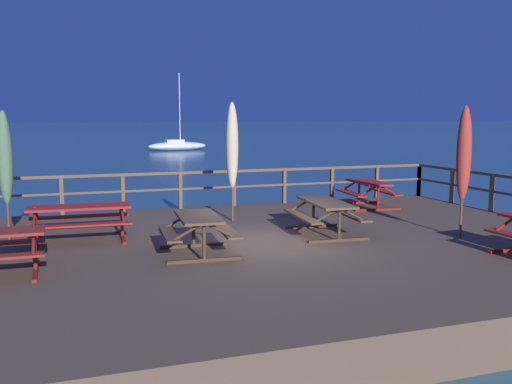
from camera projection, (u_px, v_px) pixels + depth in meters
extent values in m
plane|color=#2D5B6B|center=(268.00, 277.00, 12.31)|extent=(600.00, 600.00, 0.00)
cube|color=brown|center=(268.00, 260.00, 12.26)|extent=(15.09, 10.67, 0.76)
cube|color=brown|center=(207.00, 172.00, 16.92)|extent=(14.79, 0.09, 0.08)
cube|color=brown|center=(207.00, 188.00, 16.98)|extent=(14.79, 0.07, 0.06)
cube|color=brown|center=(62.00, 196.00, 15.65)|extent=(0.10, 0.10, 1.05)
cube|color=brown|center=(123.00, 193.00, 16.18)|extent=(0.10, 0.10, 1.05)
cube|color=brown|center=(180.00, 191.00, 16.72)|extent=(0.10, 0.10, 1.05)
cube|color=brown|center=(234.00, 188.00, 17.26)|extent=(0.10, 0.10, 1.05)
cube|color=brown|center=(284.00, 186.00, 17.79)|extent=(0.10, 0.10, 1.05)
cube|color=brown|center=(332.00, 184.00, 18.33)|extent=(0.10, 0.10, 1.05)
cube|color=brown|center=(377.00, 182.00, 18.87)|extent=(0.10, 0.10, 1.05)
cube|color=brown|center=(419.00, 180.00, 19.41)|extent=(0.10, 0.10, 1.05)
cube|color=brown|center=(492.00, 193.00, 16.17)|extent=(0.10, 0.10, 1.05)
cube|color=brown|center=(452.00, 186.00, 17.79)|extent=(0.10, 0.10, 1.05)
cube|color=brown|center=(419.00, 180.00, 19.41)|extent=(0.10, 0.10, 1.05)
cube|color=brown|center=(198.00, 217.00, 11.15)|extent=(0.88, 1.68, 0.05)
cube|color=brown|center=(227.00, 230.00, 11.33)|extent=(0.40, 1.64, 0.04)
cube|color=brown|center=(170.00, 233.00, 11.04)|extent=(0.40, 1.64, 0.04)
cube|color=#432F1F|center=(204.00, 260.00, 10.63)|extent=(1.40, 0.18, 0.06)
cylinder|color=#432F1F|center=(204.00, 242.00, 10.59)|extent=(0.07, 0.07, 0.74)
cylinder|color=#432F1F|center=(219.00, 230.00, 10.63)|extent=(0.63, 0.10, 0.37)
cylinder|color=#432F1F|center=(189.00, 231.00, 10.49)|extent=(0.63, 0.10, 0.37)
cube|color=#432F1F|center=(194.00, 245.00, 11.85)|extent=(1.40, 0.18, 0.06)
cylinder|color=#432F1F|center=(194.00, 229.00, 11.80)|extent=(0.07, 0.07, 0.74)
cylinder|color=#432F1F|center=(207.00, 218.00, 11.85)|extent=(0.63, 0.10, 0.37)
cylinder|color=#432F1F|center=(180.00, 219.00, 11.70)|extent=(0.63, 0.10, 0.37)
cube|color=brown|center=(326.00, 202.00, 13.03)|extent=(0.93, 2.04, 0.05)
cube|color=brown|center=(348.00, 214.00, 13.21)|extent=(0.45, 1.99, 0.04)
cube|color=brown|center=(302.00, 216.00, 12.93)|extent=(0.45, 1.99, 0.04)
cube|color=#432F1F|center=(339.00, 240.00, 12.35)|extent=(1.40, 0.20, 0.06)
cylinder|color=#432F1F|center=(339.00, 225.00, 12.30)|extent=(0.07, 0.07, 0.74)
cylinder|color=#432F1F|center=(352.00, 214.00, 12.34)|extent=(0.63, 0.11, 0.37)
cylinder|color=#432F1F|center=(327.00, 215.00, 12.20)|extent=(0.63, 0.11, 0.37)
cube|color=#432F1F|center=(313.00, 226.00, 13.90)|extent=(1.40, 0.20, 0.06)
cylinder|color=#432F1F|center=(313.00, 213.00, 13.86)|extent=(0.07, 0.07, 0.74)
cylinder|color=#432F1F|center=(324.00, 203.00, 13.90)|extent=(0.63, 0.11, 0.37)
cylinder|color=#432F1F|center=(303.00, 204.00, 13.76)|extent=(0.63, 0.11, 0.37)
cylinder|color=maroon|center=(507.00, 223.00, 11.35)|extent=(0.63, 0.08, 0.37)
cube|color=maroon|center=(36.00, 271.00, 9.92)|extent=(0.09, 1.40, 0.06)
cylinder|color=maroon|center=(35.00, 251.00, 9.88)|extent=(0.07, 0.07, 0.74)
cylinder|color=maroon|center=(33.00, 242.00, 9.58)|extent=(0.06, 0.63, 0.37)
cylinder|color=maroon|center=(35.00, 236.00, 10.11)|extent=(0.06, 0.63, 0.37)
cube|color=maroon|center=(79.00, 207.00, 12.36)|extent=(2.18, 0.85, 0.05)
cube|color=maroon|center=(80.00, 225.00, 11.87)|extent=(2.16, 0.37, 0.04)
cube|color=maroon|center=(80.00, 216.00, 12.93)|extent=(2.16, 0.37, 0.04)
cube|color=maroon|center=(37.00, 242.00, 12.20)|extent=(0.14, 1.40, 0.06)
cylinder|color=maroon|center=(36.00, 226.00, 12.16)|extent=(0.07, 0.07, 0.74)
cylinder|color=maroon|center=(34.00, 218.00, 11.86)|extent=(0.08, 0.63, 0.37)
cylinder|color=maroon|center=(36.00, 214.00, 12.39)|extent=(0.08, 0.63, 0.37)
cube|color=maroon|center=(122.00, 237.00, 12.71)|extent=(0.14, 1.40, 0.06)
cylinder|color=maroon|center=(122.00, 222.00, 12.67)|extent=(0.07, 0.07, 0.74)
cylinder|color=maroon|center=(122.00, 214.00, 12.37)|extent=(0.08, 0.63, 0.37)
cylinder|color=maroon|center=(121.00, 210.00, 12.90)|extent=(0.08, 0.63, 0.37)
cube|color=maroon|center=(369.00, 182.00, 16.96)|extent=(0.93, 1.77, 0.05)
cube|color=maroon|center=(386.00, 192.00, 17.12)|extent=(0.45, 1.72, 0.04)
cube|color=maroon|center=(351.00, 193.00, 16.87)|extent=(0.45, 1.72, 0.04)
cube|color=maroon|center=(378.00, 210.00, 16.40)|extent=(1.40, 0.22, 0.06)
cylinder|color=maroon|center=(378.00, 198.00, 16.36)|extent=(0.07, 0.07, 0.74)
cylinder|color=maroon|center=(387.00, 190.00, 16.39)|extent=(0.63, 0.12, 0.37)
cylinder|color=maroon|center=(369.00, 190.00, 16.27)|extent=(0.63, 0.12, 0.37)
cube|color=maroon|center=(359.00, 203.00, 17.69)|extent=(1.40, 0.22, 0.06)
cylinder|color=maroon|center=(359.00, 192.00, 17.65)|extent=(0.07, 0.07, 0.74)
cylinder|color=maroon|center=(368.00, 185.00, 17.68)|extent=(0.63, 0.12, 0.37)
cylinder|color=maroon|center=(351.00, 185.00, 17.55)|extent=(0.63, 0.12, 0.37)
cylinder|color=#4C3828|center=(463.00, 176.00, 12.61)|extent=(0.06, 0.06, 2.76)
ellipsoid|color=#A33328|center=(464.00, 154.00, 12.55)|extent=(0.32, 0.32, 2.10)
cylinder|color=maroon|center=(464.00, 161.00, 12.57)|extent=(0.21, 0.21, 0.05)
cone|color=#4C3828|center=(466.00, 110.00, 12.42)|extent=(0.10, 0.10, 0.14)
cylinder|color=#4C3828|center=(6.00, 180.00, 12.25)|extent=(0.06, 0.06, 2.67)
ellipsoid|color=#4C704C|center=(5.00, 158.00, 12.19)|extent=(0.32, 0.32, 2.03)
cylinder|color=#2D432D|center=(5.00, 165.00, 12.21)|extent=(0.21, 0.21, 0.05)
cone|color=#4C3828|center=(2.00, 114.00, 12.07)|extent=(0.10, 0.10, 0.14)
cylinder|color=#4C3828|center=(232.00, 165.00, 14.60)|extent=(0.06, 0.06, 2.89)
ellipsoid|color=#CCB793|center=(232.00, 145.00, 14.53)|extent=(0.32, 0.32, 2.19)
cylinder|color=#7A6E58|center=(232.00, 152.00, 14.55)|extent=(0.21, 0.21, 0.05)
cone|color=#4C3828|center=(232.00, 105.00, 14.40)|extent=(0.10, 0.10, 0.14)
ellipsoid|color=silver|center=(177.00, 146.00, 57.60)|extent=(6.13, 2.23, 0.90)
cube|color=silver|center=(174.00, 141.00, 57.42)|extent=(1.89, 1.25, 0.36)
cylinder|color=silver|center=(180.00, 108.00, 57.23)|extent=(0.10, 0.10, 7.00)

